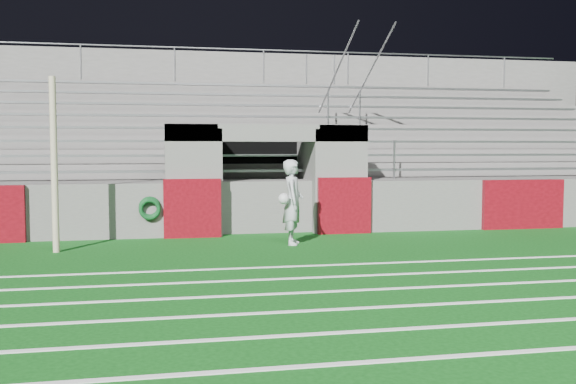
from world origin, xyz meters
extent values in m
plane|color=#0B4610|center=(0.00, 0.00, 0.00)|extent=(90.00, 90.00, 0.00)
cylinder|color=beige|center=(-4.54, 1.42, 1.72)|extent=(0.13, 0.13, 3.44)
cube|color=white|center=(0.00, -6.00, 0.01)|extent=(28.00, 0.09, 0.01)
cube|color=white|center=(0.00, -5.00, 0.01)|extent=(28.00, 0.09, 0.01)
cube|color=white|center=(0.00, -4.00, 0.01)|extent=(28.00, 0.09, 0.01)
cube|color=white|center=(0.00, -3.00, 0.01)|extent=(28.00, 0.09, 0.01)
cube|color=white|center=(0.00, -2.00, 0.01)|extent=(28.00, 0.09, 0.01)
cube|color=white|center=(0.00, -1.00, 0.01)|extent=(28.00, 0.09, 0.01)
cube|color=#5D5A58|center=(7.70, 3.17, 0.62)|extent=(10.60, 0.35, 1.25)
cube|color=#5D5A58|center=(-1.80, 3.50, 1.30)|extent=(1.20, 1.00, 2.60)
cube|color=#5D5A58|center=(1.80, 3.50, 1.30)|extent=(1.20, 1.00, 2.60)
cube|color=black|center=(0.00, 5.20, 1.25)|extent=(2.60, 0.20, 2.50)
cube|color=#5D5A58|center=(-1.15, 4.10, 1.25)|extent=(0.10, 2.20, 2.50)
cube|color=#5D5A58|center=(1.15, 4.10, 1.25)|extent=(0.10, 2.20, 2.50)
cube|color=#5D5A58|center=(0.00, 3.50, 2.40)|extent=(4.80, 1.00, 0.40)
cube|color=#5D5A58|center=(0.00, 7.35, 1.15)|extent=(26.00, 8.00, 0.20)
cube|color=#5D5A58|center=(0.00, 7.35, 0.53)|extent=(26.00, 8.00, 1.05)
cube|color=#56070F|center=(-1.80, 2.94, 0.68)|extent=(1.30, 0.15, 1.35)
cube|color=#56070F|center=(1.80, 2.94, 0.68)|extent=(1.30, 0.15, 1.35)
cube|color=#56070F|center=(6.50, 2.94, 0.62)|extent=(2.20, 0.15, 1.25)
cube|color=gray|center=(0.00, 4.43, 1.47)|extent=(23.00, 0.28, 0.06)
cube|color=#5D5A58|center=(0.00, 5.28, 1.44)|extent=(24.00, 0.75, 0.38)
cube|color=gray|center=(0.00, 5.18, 1.85)|extent=(23.00, 0.28, 0.06)
cube|color=#5D5A58|center=(0.00, 6.03, 1.63)|extent=(24.00, 0.75, 0.76)
cube|color=gray|center=(0.00, 5.93, 2.23)|extent=(23.00, 0.28, 0.06)
cube|color=#5D5A58|center=(0.00, 6.78, 1.82)|extent=(24.00, 0.75, 1.14)
cube|color=gray|center=(0.00, 6.68, 2.61)|extent=(23.00, 0.28, 0.06)
cube|color=#5D5A58|center=(0.00, 7.53, 2.01)|extent=(24.00, 0.75, 1.52)
cube|color=gray|center=(0.00, 7.43, 2.99)|extent=(23.00, 0.28, 0.06)
cube|color=#5D5A58|center=(0.00, 8.28, 2.20)|extent=(24.00, 0.75, 1.90)
cube|color=gray|center=(0.00, 8.18, 3.37)|extent=(23.00, 0.28, 0.06)
cube|color=#5D5A58|center=(0.00, 9.03, 2.39)|extent=(24.00, 0.75, 2.28)
cube|color=gray|center=(0.00, 8.93, 3.75)|extent=(23.00, 0.28, 0.06)
cube|color=#5D5A58|center=(0.00, 9.78, 2.58)|extent=(24.00, 0.75, 2.66)
cube|color=gray|center=(0.00, 9.68, 4.13)|extent=(23.00, 0.28, 0.06)
cube|color=#5D5A58|center=(0.00, 10.45, 2.65)|extent=(26.00, 0.60, 5.29)
cylinder|color=#A5A8AD|center=(2.50, 4.15, 1.75)|extent=(0.05, 0.05, 1.00)
cylinder|color=#A5A8AD|center=(2.50, 7.15, 3.27)|extent=(0.05, 0.05, 1.00)
cylinder|color=#A5A8AD|center=(2.50, 10.15, 4.79)|extent=(0.05, 0.05, 1.00)
cylinder|color=#A5A8AD|center=(2.50, 7.15, 3.77)|extent=(0.05, 6.02, 3.08)
cylinder|color=#A5A8AD|center=(3.50, 4.15, 1.75)|extent=(0.05, 0.05, 1.00)
cylinder|color=#A5A8AD|center=(3.50, 7.15, 3.27)|extent=(0.05, 0.05, 1.00)
cylinder|color=#A5A8AD|center=(3.50, 10.15, 4.79)|extent=(0.05, 0.05, 1.00)
cylinder|color=#A5A8AD|center=(3.50, 7.15, 3.77)|extent=(0.05, 6.02, 3.08)
cylinder|color=#A5A8AD|center=(-5.00, 10.15, 4.84)|extent=(0.05, 0.05, 1.10)
cylinder|color=#A5A8AD|center=(-2.00, 10.15, 4.84)|extent=(0.05, 0.05, 1.10)
cylinder|color=#A5A8AD|center=(1.00, 10.15, 4.84)|extent=(0.05, 0.05, 1.10)
cylinder|color=#A5A8AD|center=(4.00, 10.15, 4.84)|extent=(0.05, 0.05, 1.10)
cylinder|color=#A5A8AD|center=(7.00, 10.15, 4.84)|extent=(0.05, 0.05, 1.10)
cylinder|color=#A5A8AD|center=(10.00, 10.15, 4.84)|extent=(0.05, 0.05, 1.10)
cylinder|color=#A5A8AD|center=(0.00, 10.15, 5.39)|extent=(24.00, 0.05, 0.05)
imported|color=#B6BBC0|center=(0.25, 1.52, 0.90)|extent=(0.58, 0.74, 1.81)
sphere|color=white|center=(0.01, 1.29, 1.00)|extent=(0.23, 0.23, 0.23)
torus|color=#0D441B|center=(-2.75, 2.95, 0.71)|extent=(0.50, 0.09, 0.50)
torus|color=#0E461C|center=(-2.75, 2.90, 0.68)|extent=(0.49, 0.09, 0.49)
camera|label=1|loc=(-2.48, -11.76, 2.07)|focal=40.00mm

